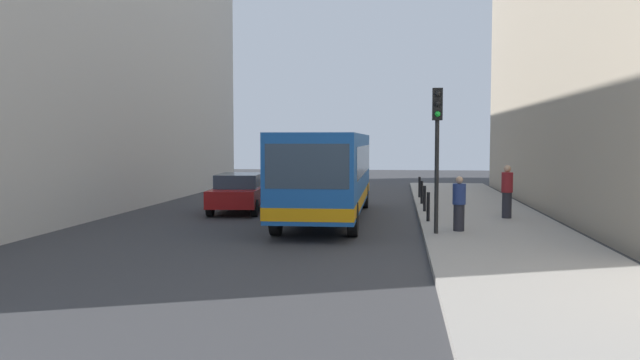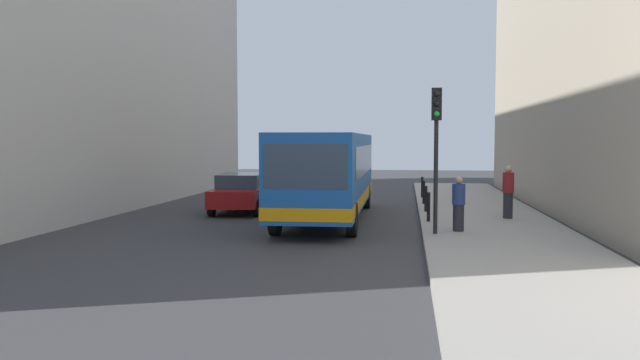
{
  "view_description": "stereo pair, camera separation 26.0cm",
  "coord_description": "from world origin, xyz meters",
  "px_view_note": "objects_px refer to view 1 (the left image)",
  "views": [
    {
      "loc": [
        2.48,
        -19.77,
        2.8
      ],
      "look_at": [
        -0.01,
        0.39,
        1.52
      ],
      "focal_mm": 35.76,
      "sensor_mm": 36.0,
      "label": 1
    },
    {
      "loc": [
        2.74,
        -19.74,
        2.8
      ],
      "look_at": [
        -0.01,
        0.39,
        1.52
      ],
      "focal_mm": 35.76,
      "sensor_mm": 36.0,
      "label": 2
    }
  ],
  "objects_px": {
    "bollard_near": "(428,207)",
    "bollard_far": "(422,192)",
    "bus": "(328,170)",
    "traffic_light": "(437,133)",
    "bollard_farthest": "(419,187)",
    "pedestrian_mid_sidewalk": "(507,192)",
    "pedestrian_near_signal": "(459,204)",
    "bollard_mid": "(425,199)",
    "car_beside_bus": "(240,192)"
  },
  "relations": [
    {
      "from": "bollard_near",
      "to": "car_beside_bus",
      "type": "bearing_deg",
      "value": 155.73
    },
    {
      "from": "bollard_mid",
      "to": "bollard_farthest",
      "type": "xyz_separation_m",
      "value": [
        0.0,
        5.84,
        0.0
      ]
    },
    {
      "from": "bus",
      "to": "bollard_mid",
      "type": "xyz_separation_m",
      "value": [
        3.44,
        1.57,
        -1.1
      ]
    },
    {
      "from": "bollard_farthest",
      "to": "pedestrian_mid_sidewalk",
      "type": "xyz_separation_m",
      "value": [
        2.69,
        -7.56,
        0.43
      ]
    },
    {
      "from": "pedestrian_near_signal",
      "to": "pedestrian_mid_sidewalk",
      "type": "xyz_separation_m",
      "value": [
        1.9,
        3.34,
        0.11
      ]
    },
    {
      "from": "bus",
      "to": "bollard_farthest",
      "type": "relative_size",
      "value": 11.62
    },
    {
      "from": "bus",
      "to": "bollard_farthest",
      "type": "height_order",
      "value": "bus"
    },
    {
      "from": "car_beside_bus",
      "to": "pedestrian_mid_sidewalk",
      "type": "bearing_deg",
      "value": 163.97
    },
    {
      "from": "bus",
      "to": "bollard_far",
      "type": "xyz_separation_m",
      "value": [
        3.44,
        4.49,
        -1.1
      ]
    },
    {
      "from": "pedestrian_near_signal",
      "to": "bollard_near",
      "type": "bearing_deg",
      "value": 34.31
    },
    {
      "from": "bus",
      "to": "bollard_near",
      "type": "bearing_deg",
      "value": 158.02
    },
    {
      "from": "car_beside_bus",
      "to": "bollard_mid",
      "type": "bearing_deg",
      "value": 173.21
    },
    {
      "from": "bus",
      "to": "bollard_mid",
      "type": "height_order",
      "value": "bus"
    },
    {
      "from": "bollard_near",
      "to": "bollard_far",
      "type": "xyz_separation_m",
      "value": [
        0.0,
        5.84,
        0.0
      ]
    },
    {
      "from": "traffic_light",
      "to": "bollard_far",
      "type": "height_order",
      "value": "traffic_light"
    },
    {
      "from": "bollard_farthest",
      "to": "pedestrian_near_signal",
      "type": "distance_m",
      "value": 10.93
    },
    {
      "from": "bollard_mid",
      "to": "traffic_light",
      "type": "bearing_deg",
      "value": -88.99
    },
    {
      "from": "traffic_light",
      "to": "bollard_near",
      "type": "distance_m",
      "value": 3.62
    },
    {
      "from": "bus",
      "to": "pedestrian_near_signal",
      "type": "height_order",
      "value": "bus"
    },
    {
      "from": "bus",
      "to": "bollard_far",
      "type": "bearing_deg",
      "value": -127.94
    },
    {
      "from": "bollard_near",
      "to": "pedestrian_near_signal",
      "type": "distance_m",
      "value": 2.29
    },
    {
      "from": "car_beside_bus",
      "to": "bollard_farthest",
      "type": "xyz_separation_m",
      "value": [
        7.11,
        5.56,
        -0.16
      ]
    },
    {
      "from": "car_beside_bus",
      "to": "bollard_mid",
      "type": "relative_size",
      "value": 4.77
    },
    {
      "from": "traffic_light",
      "to": "pedestrian_near_signal",
      "type": "distance_m",
      "value": 2.26
    },
    {
      "from": "car_beside_bus",
      "to": "pedestrian_mid_sidewalk",
      "type": "relative_size",
      "value": 2.52
    },
    {
      "from": "pedestrian_near_signal",
      "to": "pedestrian_mid_sidewalk",
      "type": "distance_m",
      "value": 3.84
    },
    {
      "from": "bollard_near",
      "to": "bus",
      "type": "bearing_deg",
      "value": 158.56
    },
    {
      "from": "traffic_light",
      "to": "pedestrian_mid_sidewalk",
      "type": "distance_m",
      "value": 5.1
    },
    {
      "from": "pedestrian_near_signal",
      "to": "pedestrian_mid_sidewalk",
      "type": "bearing_deg",
      "value": -15.67
    },
    {
      "from": "bus",
      "to": "pedestrian_mid_sidewalk",
      "type": "relative_size",
      "value": 6.16
    },
    {
      "from": "pedestrian_mid_sidewalk",
      "to": "bollard_far",
      "type": "bearing_deg",
      "value": 135.08
    },
    {
      "from": "car_beside_bus",
      "to": "traffic_light",
      "type": "height_order",
      "value": "traffic_light"
    },
    {
      "from": "bollard_mid",
      "to": "bus",
      "type": "bearing_deg",
      "value": -155.4
    },
    {
      "from": "traffic_light",
      "to": "bollard_mid",
      "type": "xyz_separation_m",
      "value": [
        -0.1,
        5.65,
        -2.38
      ]
    },
    {
      "from": "car_beside_bus",
      "to": "traffic_light",
      "type": "xyz_separation_m",
      "value": [
        7.21,
        -5.94,
        2.22
      ]
    },
    {
      "from": "car_beside_bus",
      "to": "traffic_light",
      "type": "bearing_deg",
      "value": 136.04
    },
    {
      "from": "bus",
      "to": "pedestrian_near_signal",
      "type": "bearing_deg",
      "value": 139.97
    },
    {
      "from": "bollard_mid",
      "to": "pedestrian_near_signal",
      "type": "distance_m",
      "value": 5.12
    },
    {
      "from": "bollard_far",
      "to": "pedestrian_near_signal",
      "type": "height_order",
      "value": "pedestrian_near_signal"
    },
    {
      "from": "bollard_farthest",
      "to": "bus",
      "type": "bearing_deg",
      "value": -114.86
    },
    {
      "from": "bollard_mid",
      "to": "bollard_farthest",
      "type": "distance_m",
      "value": 5.84
    },
    {
      "from": "bollard_near",
      "to": "bollard_far",
      "type": "height_order",
      "value": "same"
    },
    {
      "from": "bus",
      "to": "bollard_near",
      "type": "xyz_separation_m",
      "value": [
        3.44,
        -1.35,
        -1.1
      ]
    },
    {
      "from": "bollard_far",
      "to": "pedestrian_near_signal",
      "type": "bearing_deg",
      "value": -84.36
    },
    {
      "from": "bollard_mid",
      "to": "bollard_far",
      "type": "bearing_deg",
      "value": 90.0
    },
    {
      "from": "bus",
      "to": "traffic_light",
      "type": "relative_size",
      "value": 2.69
    },
    {
      "from": "traffic_light",
      "to": "bollard_farthest",
      "type": "height_order",
      "value": "traffic_light"
    },
    {
      "from": "bus",
      "to": "bollard_farthest",
      "type": "distance_m",
      "value": 8.25
    },
    {
      "from": "car_beside_bus",
      "to": "traffic_light",
      "type": "relative_size",
      "value": 1.1
    },
    {
      "from": "bollard_near",
      "to": "pedestrian_mid_sidewalk",
      "type": "xyz_separation_m",
      "value": [
        2.69,
        1.21,
        0.43
      ]
    }
  ]
}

